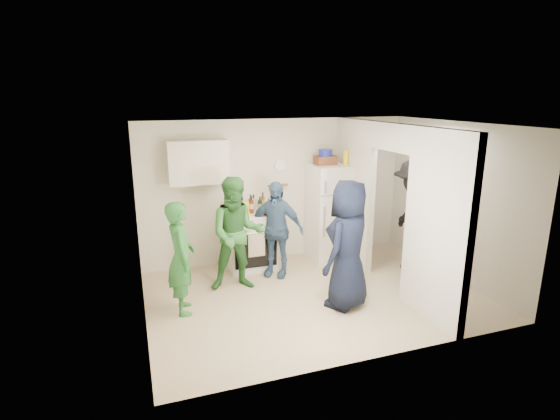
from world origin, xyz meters
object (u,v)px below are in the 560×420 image
at_px(yellow_cup_stack_top, 346,158).
at_px(person_green_center, 237,234).
at_px(stove, 251,240).
at_px(person_green_left, 181,258).
at_px(wicker_basket, 325,160).
at_px(person_nook, 413,217).
at_px(person_navy, 348,245).
at_px(blue_bowl, 325,153).
at_px(person_denim, 275,229).
at_px(fridge, 330,212).

relative_size(yellow_cup_stack_top, person_green_center, 0.14).
xyz_separation_m(stove, person_green_left, (-1.29, -1.22, 0.29)).
bearing_deg(wicker_basket, yellow_cup_stack_top, -25.11).
height_order(stove, person_nook, person_nook).
xyz_separation_m(stove, wicker_basket, (1.37, 0.02, 1.31)).
xyz_separation_m(person_green_left, person_navy, (2.19, -0.58, 0.12)).
bearing_deg(wicker_basket, person_nook, -43.50).
bearing_deg(wicker_basket, person_green_center, -156.79).
xyz_separation_m(blue_bowl, person_green_center, (-1.77, -0.76, -1.05)).
xyz_separation_m(yellow_cup_stack_top, person_nook, (0.79, -0.90, -0.89)).
relative_size(person_denim, person_navy, 0.87).
height_order(fridge, yellow_cup_stack_top, yellow_cup_stack_top).
height_order(fridge, person_denim, fridge).
bearing_deg(person_green_left, fridge, -65.04).
xyz_separation_m(stove, yellow_cup_stack_top, (1.69, -0.13, 1.36)).
distance_m(wicker_basket, person_nook, 1.75).
bearing_deg(person_nook, person_green_center, -74.52).
relative_size(blue_bowl, yellow_cup_stack_top, 0.96).
bearing_deg(person_green_center, person_denim, 32.91).
distance_m(wicker_basket, person_navy, 2.08).
xyz_separation_m(fridge, wicker_basket, (-0.10, 0.05, 0.93)).
height_order(fridge, person_green_center, person_green_center).
distance_m(person_green_center, person_denim, 0.77).
distance_m(person_green_left, person_green_center, 1.01).
bearing_deg(wicker_basket, stove, -179.16).
distance_m(stove, yellow_cup_stack_top, 2.17).
relative_size(wicker_basket, person_green_center, 0.20).
xyz_separation_m(stove, person_nook, (2.48, -1.03, 0.46)).
relative_size(yellow_cup_stack_top, person_denim, 0.16).
relative_size(fridge, blue_bowl, 7.16).
bearing_deg(stove, fridge, -1.17).
height_order(wicker_basket, person_green_left, wicker_basket).
xyz_separation_m(yellow_cup_stack_top, person_green_left, (-2.98, -1.09, -1.07)).
bearing_deg(yellow_cup_stack_top, fridge, 155.56).
distance_m(fridge, wicker_basket, 0.94).
height_order(person_green_center, person_denim, person_green_center).
distance_m(fridge, person_green_left, 3.01).
height_order(person_green_left, person_denim, person_denim).
bearing_deg(person_nook, blue_bowl, -112.18).
distance_m(stove, person_denim, 0.61).
relative_size(blue_bowl, person_green_center, 0.14).
bearing_deg(blue_bowl, stove, -179.16).
bearing_deg(wicker_basket, person_navy, -104.56).
bearing_deg(stove, blue_bowl, 0.84).
bearing_deg(person_navy, person_green_center, -74.04).
distance_m(stove, person_nook, 2.73).
relative_size(wicker_basket, person_navy, 0.19).
distance_m(blue_bowl, person_nook, 1.81).
bearing_deg(person_denim, wicker_basket, 59.89).
bearing_deg(person_navy, stove, -98.38).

